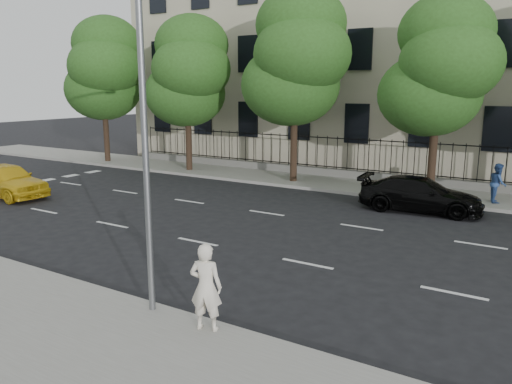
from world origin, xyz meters
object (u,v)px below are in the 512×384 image
black_sedan (420,194)px  woman_near (206,287)px  yellow_taxi (7,180)px  street_light (160,80)px

black_sedan → woman_near: size_ratio=2.67×
yellow_taxi → black_sedan: 18.44m
black_sedan → woman_near: woman_near is taller
woman_near → yellow_taxi: bearing=-37.3°
street_light → black_sedan: (2.69, 12.29, -4.44)m
woman_near → street_light: bearing=-39.4°
street_light → yellow_taxi: 15.81m
street_light → woman_near: 4.43m
street_light → yellow_taxi: size_ratio=1.74×
street_light → woman_near: size_ratio=4.40×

